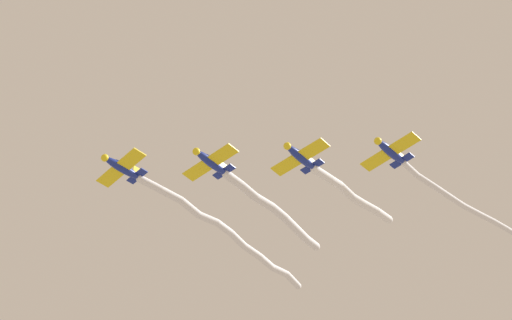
{
  "coord_description": "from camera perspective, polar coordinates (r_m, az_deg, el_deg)",
  "views": [
    {
      "loc": [
        37.97,
        -49.42,
        7.99
      ],
      "look_at": [
        17.93,
        -0.53,
        59.74
      ],
      "focal_mm": 52.04,
      "sensor_mm": 36.0,
      "label": 1
    }
  ],
  "objects": [
    {
      "name": "airplane_slot",
      "position": [
        74.83,
        10.27,
        0.66
      ],
      "size": [
        6.54,
        5.05,
        1.63
      ],
      "rotation": [
        0.0,
        0.0,
        4.33
      ],
      "color": "navy"
    },
    {
      "name": "airplane_right_wing",
      "position": [
        73.94,
        3.41,
        0.26
      ],
      "size": [
        6.58,
        5.06,
        1.63
      ],
      "rotation": [
        0.0,
        0.0,
        4.38
      ],
      "color": "navy"
    },
    {
      "name": "smoke_trail_lead",
      "position": [
        82.43,
        -2.03,
        -5.84
      ],
      "size": [
        9.16,
        25.26,
        2.06
      ],
      "color": "white"
    },
    {
      "name": "smoke_trail_left_wing",
      "position": [
        79.84,
        1.57,
        -4.09
      ],
      "size": [
        5.41,
        16.4,
        2.15
      ],
      "color": "white"
    },
    {
      "name": "airplane_left_wing",
      "position": [
        74.14,
        -3.52,
        -0.16
      ],
      "size": [
        6.58,
        5.06,
        1.63
      ],
      "rotation": [
        0.0,
        0.0,
        4.37
      ],
      "color": "navy"
    },
    {
      "name": "smoke_trail_right_wing",
      "position": [
        79.69,
        7.48,
        -2.74
      ],
      "size": [
        5.74,
        13.13,
        2.52
      ],
      "color": "white"
    },
    {
      "name": "airplane_lead",
      "position": [
        75.42,
        -10.32,
        -0.56
      ],
      "size": [
        6.49,
        5.04,
        1.63
      ],
      "rotation": [
        0.0,
        0.0,
        4.29
      ],
      "color": "navy"
    },
    {
      "name": "smoke_trail_slot",
      "position": [
        86.05,
        16.88,
        -3.94
      ],
      "size": [
        12.5,
        25.1,
        3.88
      ],
      "color": "white"
    }
  ]
}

